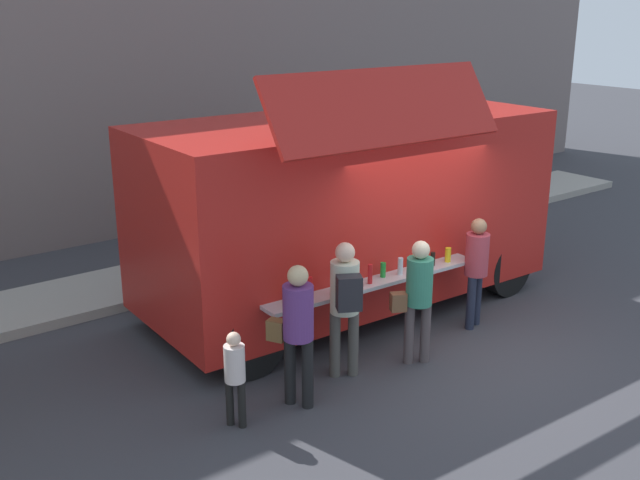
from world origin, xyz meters
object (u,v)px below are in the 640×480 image
(customer_front_ordering, at_px, (418,292))
(child_near_queue, at_px, (235,371))
(food_truck_main, at_px, (348,206))
(customer_extra_browsing, at_px, (476,263))
(customer_rear_waiting, at_px, (297,324))
(trash_bin, at_px, (424,204))
(customer_mid_with_backpack, at_px, (345,297))

(customer_front_ordering, relative_size, child_near_queue, 1.46)
(food_truck_main, height_order, customer_extra_browsing, food_truck_main)
(customer_front_ordering, bearing_deg, food_truck_main, 12.98)
(customer_rear_waiting, bearing_deg, trash_bin, 6.40)
(trash_bin, distance_m, customer_mid_with_backpack, 6.78)
(customer_mid_with_backpack, distance_m, customer_rear_waiting, 0.87)
(trash_bin, xyz_separation_m, customer_front_ordering, (-4.43, -4.30, 0.51))
(food_truck_main, bearing_deg, customer_front_ordering, -102.18)
(customer_mid_with_backpack, distance_m, child_near_queue, 1.70)
(food_truck_main, height_order, customer_rear_waiting, food_truck_main)
(child_near_queue, bearing_deg, food_truck_main, -0.31)
(customer_extra_browsing, bearing_deg, customer_mid_with_backpack, 73.19)
(food_truck_main, distance_m, customer_mid_with_backpack, 2.32)
(food_truck_main, height_order, child_near_queue, food_truck_main)
(customer_front_ordering, relative_size, customer_extra_browsing, 1.02)
(customer_front_ordering, height_order, customer_mid_with_backpack, customer_mid_with_backpack)
(customer_mid_with_backpack, bearing_deg, customer_extra_browsing, -60.38)
(trash_bin, xyz_separation_m, customer_rear_waiting, (-6.25, -4.24, 0.55))
(customer_front_ordering, xyz_separation_m, child_near_queue, (-2.61, 0.10, -0.30))
(customer_front_ordering, relative_size, customer_mid_with_backpack, 0.95)
(customer_rear_waiting, relative_size, child_near_queue, 1.52)
(child_near_queue, bearing_deg, customer_rear_waiting, -34.42)
(food_truck_main, xyz_separation_m, customer_front_ordering, (-0.50, -1.98, -0.59))
(food_truck_main, relative_size, trash_bin, 6.70)
(customer_extra_browsing, bearing_deg, customer_front_ordering, 83.88)
(food_truck_main, bearing_deg, trash_bin, 32.34)
(food_truck_main, relative_size, child_near_queue, 5.48)
(customer_mid_with_backpack, height_order, customer_extra_browsing, customer_mid_with_backpack)
(customer_rear_waiting, bearing_deg, food_truck_main, 11.99)
(child_near_queue, bearing_deg, customer_mid_with_backpack, -26.29)
(trash_bin, relative_size, customer_mid_with_backpack, 0.53)
(food_truck_main, relative_size, customer_mid_with_backpack, 3.54)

